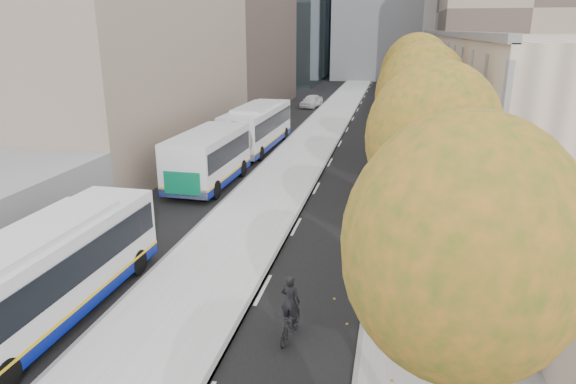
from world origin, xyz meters
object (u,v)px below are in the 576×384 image
(cyclist, at_px, (290,315))
(distant_car, at_px, (311,101))
(bus_shelter, at_px, (505,263))
(bus_far, at_px, (240,138))

(cyclist, height_order, distant_car, cyclist)
(bus_shelter, xyz_separation_m, cyclist, (-5.85, -1.59, -1.45))
(bus_far, xyz_separation_m, cyclist, (7.39, -19.50, -0.92))
(bus_far, distance_m, cyclist, 20.88)
(bus_shelter, distance_m, bus_far, 22.28)
(distant_car, bearing_deg, bus_shelter, -63.44)
(bus_shelter, xyz_separation_m, bus_far, (-13.24, 17.91, -0.52))
(bus_far, bearing_deg, cyclist, -67.82)
(cyclist, xyz_separation_m, distant_car, (-6.83, 45.63, -0.03))
(cyclist, distance_m, distant_car, 46.14)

